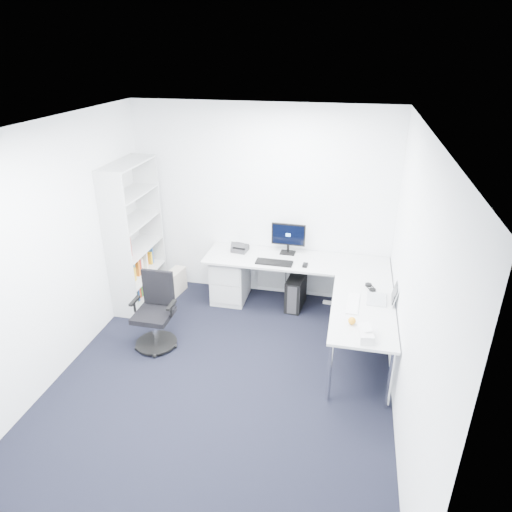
% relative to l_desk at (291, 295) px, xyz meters
% --- Properties ---
extents(ground, '(4.20, 4.20, 0.00)m').
position_rel_l_desk_xyz_m(ground, '(-0.55, -1.40, -0.36)').
color(ground, black).
extents(ceiling, '(4.20, 4.20, 0.00)m').
position_rel_l_desk_xyz_m(ceiling, '(-0.55, -1.40, 2.34)').
color(ceiling, white).
extents(wall_back, '(3.60, 0.02, 2.70)m').
position_rel_l_desk_xyz_m(wall_back, '(-0.55, 0.70, 0.99)').
color(wall_back, white).
rests_on(wall_back, ground).
extents(wall_front, '(3.60, 0.02, 2.70)m').
position_rel_l_desk_xyz_m(wall_front, '(-0.55, -3.50, 0.99)').
color(wall_front, white).
rests_on(wall_front, ground).
extents(wall_left, '(0.02, 4.20, 2.70)m').
position_rel_l_desk_xyz_m(wall_left, '(-2.35, -1.40, 0.99)').
color(wall_left, white).
rests_on(wall_left, ground).
extents(wall_right, '(0.02, 4.20, 2.70)m').
position_rel_l_desk_xyz_m(wall_right, '(1.25, -1.40, 0.99)').
color(wall_right, white).
rests_on(wall_right, ground).
extents(l_desk, '(2.47, 1.38, 0.72)m').
position_rel_l_desk_xyz_m(l_desk, '(0.00, 0.00, 0.00)').
color(l_desk, '#B8BABA').
rests_on(l_desk, ground).
extents(drawer_pedestal, '(0.46, 0.57, 0.70)m').
position_rel_l_desk_xyz_m(drawer_pedestal, '(-0.93, 0.37, -0.01)').
color(drawer_pedestal, '#B8BABA').
rests_on(drawer_pedestal, ground).
extents(bookshelf, '(0.39, 1.00, 2.00)m').
position_rel_l_desk_xyz_m(bookshelf, '(-2.17, 0.05, 0.64)').
color(bookshelf, '#BCBEBE').
rests_on(bookshelf, ground).
extents(task_chair, '(0.52, 0.52, 0.93)m').
position_rel_l_desk_xyz_m(task_chair, '(-1.52, -0.94, 0.10)').
color(task_chair, black).
rests_on(task_chair, ground).
extents(black_pc_tower, '(0.26, 0.49, 0.46)m').
position_rel_l_desk_xyz_m(black_pc_tower, '(0.02, 0.33, -0.13)').
color(black_pc_tower, black).
rests_on(black_pc_tower, ground).
extents(beige_pc_tower, '(0.22, 0.40, 0.36)m').
position_rel_l_desk_xyz_m(beige_pc_tower, '(-1.76, 0.35, -0.18)').
color(beige_pc_tower, '#B9AE9D').
rests_on(beige_pc_tower, ground).
extents(power_strip, '(0.32, 0.09, 0.04)m').
position_rel_l_desk_xyz_m(power_strip, '(0.55, 0.49, -0.34)').
color(power_strip, silver).
rests_on(power_strip, ground).
extents(monitor, '(0.47, 0.16, 0.45)m').
position_rel_l_desk_xyz_m(monitor, '(-0.14, 0.52, 0.58)').
color(monitor, black).
rests_on(monitor, l_desk).
extents(black_keyboard, '(0.49, 0.18, 0.02)m').
position_rel_l_desk_xyz_m(black_keyboard, '(-0.27, 0.17, 0.37)').
color(black_keyboard, black).
rests_on(black_keyboard, l_desk).
extents(mouse, '(0.07, 0.11, 0.03)m').
position_rel_l_desk_xyz_m(mouse, '(0.14, 0.17, 0.38)').
color(mouse, black).
rests_on(mouse, l_desk).
extents(desk_phone, '(0.23, 0.23, 0.14)m').
position_rel_l_desk_xyz_m(desk_phone, '(-0.80, 0.46, 0.43)').
color(desk_phone, '#2D2D2F').
rests_on(desk_phone, l_desk).
extents(laptop, '(0.33, 0.32, 0.22)m').
position_rel_l_desk_xyz_m(laptop, '(1.03, -0.52, 0.47)').
color(laptop, silver).
rests_on(laptop, l_desk).
extents(white_keyboard, '(0.15, 0.47, 0.02)m').
position_rel_l_desk_xyz_m(white_keyboard, '(0.78, -0.67, 0.37)').
color(white_keyboard, silver).
rests_on(white_keyboard, l_desk).
extents(headphones, '(0.18, 0.22, 0.05)m').
position_rel_l_desk_xyz_m(headphones, '(0.97, -0.26, 0.38)').
color(headphones, black).
rests_on(headphones, l_desk).
extents(orange_fruit, '(0.08, 0.08, 0.08)m').
position_rel_l_desk_xyz_m(orange_fruit, '(0.77, -1.08, 0.40)').
color(orange_fruit, orange).
rests_on(orange_fruit, l_desk).
extents(tissue_box, '(0.16, 0.27, 0.09)m').
position_rel_l_desk_xyz_m(tissue_box, '(0.91, -1.30, 0.40)').
color(tissue_box, silver).
rests_on(tissue_box, l_desk).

